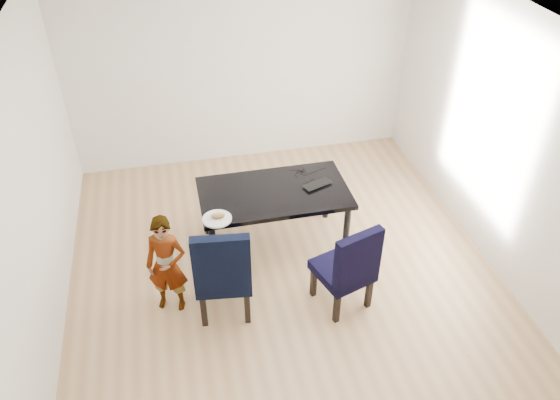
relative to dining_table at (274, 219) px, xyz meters
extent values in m
cube|color=tan|center=(0.00, -0.50, -0.38)|extent=(4.50, 5.00, 0.01)
cube|color=white|center=(0.00, -0.50, 2.33)|extent=(4.50, 5.00, 0.01)
cube|color=silver|center=(0.00, 2.00, 0.98)|extent=(4.50, 0.01, 2.70)
cube|color=silver|center=(-2.25, -0.50, 0.98)|extent=(0.01, 5.00, 2.70)
cube|color=silver|center=(2.25, -0.50, 0.98)|extent=(0.01, 5.00, 2.70)
cube|color=black|center=(0.00, 0.00, 0.00)|extent=(1.60, 0.90, 0.75)
cube|color=black|center=(-0.67, -0.82, 0.17)|extent=(0.59, 0.61, 1.10)
cube|color=black|center=(0.47, -0.99, 0.13)|extent=(0.62, 0.63, 1.02)
imported|color=orange|center=(-1.20, -0.68, 0.17)|extent=(0.46, 0.37, 1.10)
cylinder|color=silver|center=(-0.66, -0.35, 0.38)|extent=(0.32, 0.32, 0.02)
ellipsoid|color=#A3703A|center=(-0.64, -0.34, 0.42)|extent=(0.16, 0.10, 0.06)
imported|color=black|center=(0.47, 0.04, 0.39)|extent=(0.38, 0.31, 0.03)
torus|color=black|center=(0.37, 0.26, 0.38)|extent=(0.16, 0.16, 0.01)
camera|label=1|loc=(-0.97, -4.64, 3.77)|focal=35.00mm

